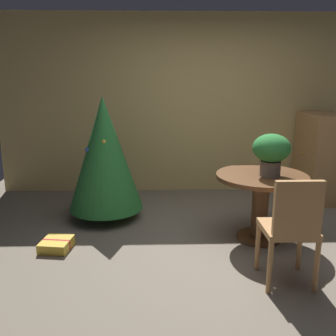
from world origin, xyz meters
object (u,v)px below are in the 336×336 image
gift_box_gold (56,244)px  wooden_cabinet (321,157)px  holiday_tree (104,154)px  wooden_chair_near (291,226)px  round_dining_table (261,193)px  flower_vase (271,151)px

gift_box_gold → wooden_cabinet: (3.35, 1.53, 0.56)m
holiday_tree → wooden_cabinet: (2.94, 0.67, -0.21)m
gift_box_gold → wooden_chair_near: bearing=-19.2°
round_dining_table → wooden_chair_near: size_ratio=1.00×
wooden_chair_near → wooden_cabinet: wooden_cabinet is taller
wooden_chair_near → flower_vase: bearing=85.6°
holiday_tree → wooden_cabinet: 3.02m
flower_vase → wooden_chair_near: size_ratio=0.46×
holiday_tree → gift_box_gold: 1.22m
round_dining_table → flower_vase: size_ratio=2.19×
flower_vase → wooden_cabinet: size_ratio=0.36×
flower_vase → wooden_cabinet: wooden_cabinet is taller
round_dining_table → wooden_chair_near: wooden_chair_near is taller
round_dining_table → wooden_chair_near: bearing=-90.0°
wooden_chair_near → gift_box_gold: size_ratio=2.71×
round_dining_table → gift_box_gold: (-2.14, -0.19, -0.47)m
wooden_chair_near → holiday_tree: 2.38m
holiday_tree → flower_vase: bearing=-21.9°
wooden_cabinet → round_dining_table: bearing=-132.0°
flower_vase → gift_box_gold: (-2.21, -0.14, -0.94)m
flower_vase → holiday_tree: 1.95m
round_dining_table → flower_vase: bearing=-36.8°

